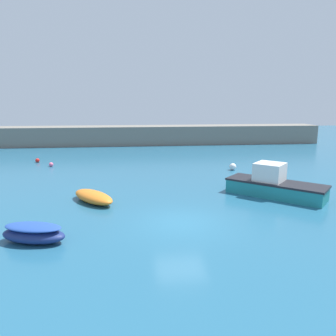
{
  "coord_description": "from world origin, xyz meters",
  "views": [
    {
      "loc": [
        -2.32,
        -14.94,
        5.82
      ],
      "look_at": [
        0.55,
        10.38,
        0.6
      ],
      "focal_mm": 35.0,
      "sensor_mm": 36.0,
      "label": 1
    }
  ],
  "objects_px": {
    "motorboat_grey_hull": "(274,185)",
    "mooring_buoy_red": "(37,160)",
    "rowboat_white_midwater": "(93,197)",
    "mooring_buoy_white": "(233,167)",
    "mooring_buoy_pink": "(51,164)",
    "rowboat_with_red_cover": "(33,233)"
  },
  "relations": [
    {
      "from": "motorboat_grey_hull",
      "to": "mooring_buoy_red",
      "type": "height_order",
      "value": "motorboat_grey_hull"
    },
    {
      "from": "rowboat_white_midwater",
      "to": "mooring_buoy_white",
      "type": "distance_m",
      "value": 13.5
    },
    {
      "from": "mooring_buoy_pink",
      "to": "mooring_buoy_red",
      "type": "distance_m",
      "value": 2.93
    },
    {
      "from": "motorboat_grey_hull",
      "to": "mooring_buoy_white",
      "type": "relative_size",
      "value": 9.84
    },
    {
      "from": "mooring_buoy_pink",
      "to": "mooring_buoy_red",
      "type": "xyz_separation_m",
      "value": [
        -1.8,
        2.31,
        0.0
      ]
    },
    {
      "from": "mooring_buoy_red",
      "to": "mooring_buoy_white",
      "type": "relative_size",
      "value": 0.67
    },
    {
      "from": "motorboat_grey_hull",
      "to": "mooring_buoy_pink",
      "type": "xyz_separation_m",
      "value": [
        -16.03,
        11.19,
        -0.5
      ]
    },
    {
      "from": "rowboat_with_red_cover",
      "to": "motorboat_grey_hull",
      "type": "xyz_separation_m",
      "value": [
        12.94,
        5.44,
        0.3
      ]
    },
    {
      "from": "rowboat_white_midwater",
      "to": "motorboat_grey_hull",
      "type": "xyz_separation_m",
      "value": [
        11.05,
        0.09,
        0.37
      ]
    },
    {
      "from": "rowboat_with_red_cover",
      "to": "mooring_buoy_pink",
      "type": "xyz_separation_m",
      "value": [
        -3.1,
        16.62,
        -0.2
      ]
    },
    {
      "from": "motorboat_grey_hull",
      "to": "mooring_buoy_white",
      "type": "height_order",
      "value": "motorboat_grey_hull"
    },
    {
      "from": "mooring_buoy_red",
      "to": "mooring_buoy_white",
      "type": "xyz_separation_m",
      "value": [
        17.69,
        -5.61,
        0.09
      ]
    },
    {
      "from": "motorboat_grey_hull",
      "to": "mooring_buoy_red",
      "type": "bearing_deg",
      "value": -174.33
    },
    {
      "from": "rowboat_with_red_cover",
      "to": "mooring_buoy_pink",
      "type": "height_order",
      "value": "rowboat_with_red_cover"
    },
    {
      "from": "mooring_buoy_pink",
      "to": "mooring_buoy_red",
      "type": "relative_size",
      "value": 1.0
    },
    {
      "from": "mooring_buoy_red",
      "to": "mooring_buoy_white",
      "type": "height_order",
      "value": "mooring_buoy_white"
    },
    {
      "from": "rowboat_white_midwater",
      "to": "mooring_buoy_red",
      "type": "bearing_deg",
      "value": 168.58
    },
    {
      "from": "rowboat_with_red_cover",
      "to": "rowboat_white_midwater",
      "type": "relative_size",
      "value": 0.86
    },
    {
      "from": "motorboat_grey_hull",
      "to": "mooring_buoy_white",
      "type": "distance_m",
      "value": 7.89
    },
    {
      "from": "rowboat_with_red_cover",
      "to": "motorboat_grey_hull",
      "type": "bearing_deg",
      "value": 38.97
    },
    {
      "from": "rowboat_white_midwater",
      "to": "motorboat_grey_hull",
      "type": "relative_size",
      "value": 0.61
    },
    {
      "from": "mooring_buoy_pink",
      "to": "motorboat_grey_hull",
      "type": "bearing_deg",
      "value": -34.9
    }
  ]
}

